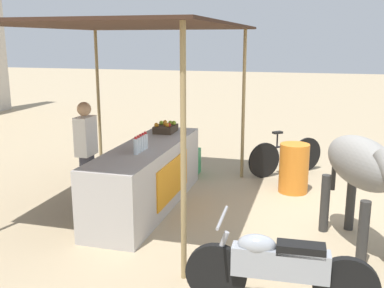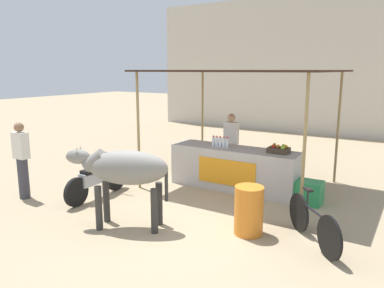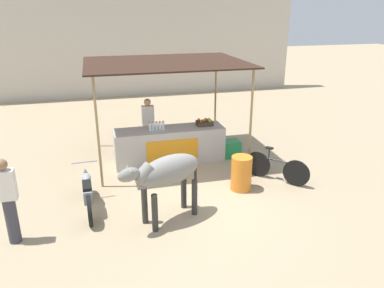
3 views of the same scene
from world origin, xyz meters
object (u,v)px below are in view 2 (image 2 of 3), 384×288
(vendor_behind_counter, at_px, (231,145))
(passerby_on_street, at_px, (22,160))
(bicycle_leaning, at_px, (313,223))
(fruit_crate, at_px, (279,150))
(motorcycle_parked, at_px, (98,178))
(cooler_box, at_px, (307,192))
(stall_counter, at_px, (234,168))
(cow, at_px, (125,170))
(water_barrel, at_px, (249,210))

(vendor_behind_counter, bearing_deg, passerby_on_street, -129.19)
(vendor_behind_counter, xyz_separation_m, passerby_on_street, (-3.07, -3.77, 0.00))
(bicycle_leaning, bearing_deg, fruit_crate, 123.06)
(motorcycle_parked, relative_size, bicycle_leaning, 1.42)
(motorcycle_parked, bearing_deg, cooler_box, 27.51)
(stall_counter, xyz_separation_m, passerby_on_street, (-3.53, -3.01, 0.37))
(stall_counter, height_order, cow, cow)
(water_barrel, xyz_separation_m, motorcycle_parked, (-3.50, -0.04, 0.01))
(motorcycle_parked, bearing_deg, water_barrel, 0.65)
(cow, xyz_separation_m, bicycle_leaning, (2.95, 1.08, -0.68))
(cooler_box, relative_size, bicycle_leaning, 0.47)
(cooler_box, relative_size, water_barrel, 0.72)
(stall_counter, relative_size, cow, 1.66)
(fruit_crate, bearing_deg, cooler_box, -11.99)
(stall_counter, distance_m, cow, 3.10)
(cooler_box, xyz_separation_m, cow, (-2.38, -2.89, 0.79))
(stall_counter, xyz_separation_m, water_barrel, (1.29, -2.11, -0.07))
(stall_counter, height_order, fruit_crate, fruit_crate)
(stall_counter, bearing_deg, cow, -102.33)
(stall_counter, xyz_separation_m, fruit_crate, (1.02, 0.05, 0.55))
(cow, bearing_deg, motorcycle_parked, 151.64)
(stall_counter, bearing_deg, vendor_behind_counter, 121.57)
(fruit_crate, xyz_separation_m, vendor_behind_counter, (-1.49, 0.70, -0.19))
(stall_counter, bearing_deg, water_barrel, -58.51)
(motorcycle_parked, height_order, passerby_on_street, passerby_on_street)
(fruit_crate, height_order, bicycle_leaning, fruit_crate)
(water_barrel, xyz_separation_m, bicycle_leaning, (1.01, 0.20, -0.07))
(fruit_crate, bearing_deg, motorcycle_parked, -145.79)
(stall_counter, height_order, cooler_box, stall_counter)
(vendor_behind_counter, height_order, water_barrel, vendor_behind_counter)
(bicycle_leaning, height_order, passerby_on_street, passerby_on_street)
(bicycle_leaning, bearing_deg, cooler_box, 107.56)
(water_barrel, xyz_separation_m, passerby_on_street, (-4.82, -0.91, 0.44))
(cooler_box, relative_size, cow, 0.33)
(stall_counter, height_order, vendor_behind_counter, vendor_behind_counter)
(cooler_box, height_order, motorcycle_parked, motorcycle_parked)
(passerby_on_street, bearing_deg, cooler_box, 29.02)
(cooler_box, height_order, water_barrel, water_barrel)
(vendor_behind_counter, relative_size, motorcycle_parked, 0.92)
(stall_counter, distance_m, vendor_behind_counter, 0.96)
(vendor_behind_counter, distance_m, water_barrel, 3.38)
(vendor_behind_counter, relative_size, water_barrel, 1.99)
(cooler_box, xyz_separation_m, motorcycle_parked, (-3.93, -2.05, 0.19))
(fruit_crate, xyz_separation_m, motorcycle_parked, (-3.23, -2.20, -0.61))
(vendor_behind_counter, distance_m, passerby_on_street, 4.86)
(cow, relative_size, motorcycle_parked, 1.00)
(fruit_crate, distance_m, bicycle_leaning, 2.43)
(passerby_on_street, bearing_deg, bicycle_leaning, 10.79)
(vendor_behind_counter, bearing_deg, motorcycle_parked, -121.04)
(fruit_crate, relative_size, vendor_behind_counter, 0.27)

